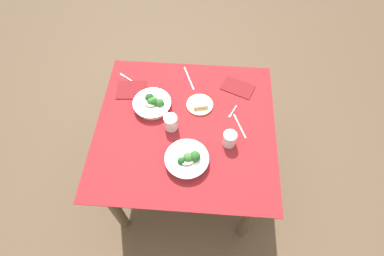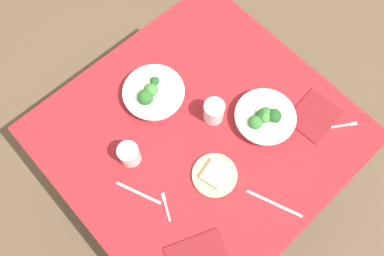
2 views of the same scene
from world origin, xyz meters
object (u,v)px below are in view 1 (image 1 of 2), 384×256
Objects in this scene: broccoli_bowl_far at (153,103)px; water_glass_center at (230,139)px; broccoli_bowl_near at (187,159)px; napkin_folded_lower at (238,87)px; fork_by_far_bowl at (125,77)px; water_glass_side at (171,122)px; table_knife_left at (240,126)px; bread_side_plate at (200,104)px; napkin_folded_upper at (131,90)px; fork_by_near_bowl at (232,112)px; table_knife_right at (189,78)px.

water_glass_center is (0.49, -0.24, 0.01)m from broccoli_bowl_far.
napkin_folded_lower is at bearing 62.95° from broccoli_bowl_near.
fork_by_far_bowl is at bearing 177.03° from napkin_folded_lower.
water_glass_side is at bearing -48.18° from broccoli_bowl_far.
fork_by_far_bowl is 0.52× the size of table_knife_left.
broccoli_bowl_far reaches higher than bread_side_plate.
water_glass_center is 0.75m from napkin_folded_upper.
broccoli_bowl_near is 1.46× the size of bread_side_plate.
water_glass_side reaches higher than broccoli_bowl_near.
broccoli_bowl_near is at bearing 160.93° from fork_by_far_bowl.
water_glass_side is 0.40m from fork_by_near_bowl.
fork_by_far_bowl is at bearing -82.07° from fork_by_near_bowl.
table_knife_left is (0.04, -0.10, -0.00)m from fork_by_near_bowl.
broccoli_bowl_far is at bearing 123.64° from broccoli_bowl_near.
fork_by_far_bowl is at bearing 70.94° from table_knife_right.
broccoli_bowl_near reaches higher than napkin_folded_upper.
table_knife_right is at bearing -105.30° from fork_by_near_bowl.
table_knife_left is 0.98× the size of napkin_folded_upper.
fork_by_far_bowl is (-0.48, 0.61, -0.03)m from broccoli_bowl_near.
broccoli_bowl_near is 0.78m from fork_by_far_bowl.
water_glass_side is 0.46× the size of table_knife_right.
bread_side_plate is 0.47m from napkin_folded_upper.
broccoli_bowl_far is 0.20m from water_glass_side.
water_glass_center is at bearing -172.46° from table_knife_right.
table_knife_left is at bearing -88.54° from napkin_folded_lower.
bread_side_plate is (0.05, 0.41, -0.02)m from broccoli_bowl_near.
broccoli_bowl_near is at bearing -50.28° from napkin_folded_upper.
water_glass_center is 0.99× the size of fork_by_far_bowl.
napkin_folded_lower is (0.55, 0.19, -0.03)m from broccoli_bowl_far.
water_glass_center is 0.86m from fork_by_far_bowl.
napkin_folded_lower reaches higher than table_knife_left.
napkin_folded_lower is (0.41, 0.35, -0.05)m from water_glass_side.
napkin_folded_upper is 0.91× the size of napkin_folded_lower.
water_glass_side is (-0.35, 0.09, 0.00)m from water_glass_center.
fork_by_far_bowl is 0.44× the size of table_knife_right.
napkin_folded_upper is (-0.42, 0.50, -0.03)m from broccoli_bowl_near.
water_glass_center is 0.51× the size of table_knife_left.
fork_by_far_bowl is 0.95× the size of fork_by_near_bowl.
broccoli_bowl_far is 1.11× the size of table_knife_right.
napkin_folded_lower is at bearing 82.35° from water_glass_center.
broccoli_bowl_far is 1.28× the size of napkin_folded_upper.
water_glass_side is (-0.12, 0.23, 0.02)m from broccoli_bowl_near.
table_knife_left is at bearing -158.85° from table_knife_right.
fork_by_near_bowl is at bearing 84.42° from water_glass_center.
napkin_folded_lower reaches higher than fork_by_far_bowl.
table_knife_right is (-0.30, 0.27, -0.00)m from fork_by_near_bowl.
fork_by_far_bowl is 0.46× the size of napkin_folded_lower.
fork_by_near_bowl is at bearing 0.44° from table_knife_left.
bread_side_plate is 1.79× the size of fork_by_far_bowl.
fork_by_far_bowl is at bearing 127.92° from broccoli_bowl_near.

